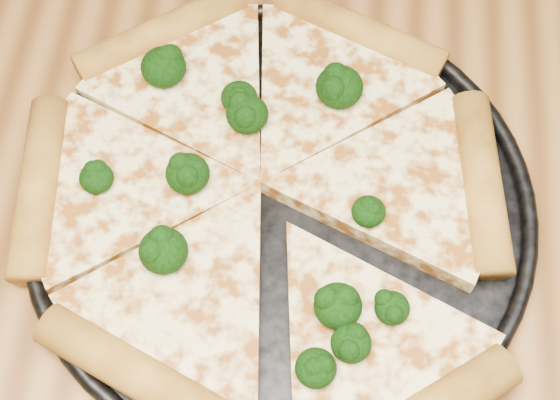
{
  "coord_description": "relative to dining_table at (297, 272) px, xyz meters",
  "views": [
    {
      "loc": [
        0.01,
        -0.25,
        1.26
      ],
      "look_at": [
        -0.01,
        0.01,
        0.77
      ],
      "focal_mm": 52.54,
      "sensor_mm": 36.0,
      "label": 1
    }
  ],
  "objects": [
    {
      "name": "broccoli_florets",
      "position": [
        -0.03,
        0.01,
        0.12
      ],
      "size": [
        0.23,
        0.24,
        0.03
      ],
      "color": "black",
      "rests_on": "pizza"
    },
    {
      "name": "pizza",
      "position": [
        -0.03,
        0.01,
        0.11
      ],
      "size": [
        0.35,
        0.38,
        0.03
      ],
      "rotation": [
        0.0,
        0.0,
        -0.41
      ],
      "color": "#FFEA9C",
      "rests_on": "pizza_pan"
    },
    {
      "name": "pizza_pan",
      "position": [
        -0.01,
        0.01,
        0.1
      ],
      "size": [
        0.36,
        0.36,
        0.02
      ],
      "color": "black",
      "rests_on": "dining_table"
    },
    {
      "name": "dining_table",
      "position": [
        0.0,
        0.0,
        0.0
      ],
      "size": [
        1.2,
        0.9,
        0.75
      ],
      "color": "#99632F",
      "rests_on": "ground"
    }
  ]
}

